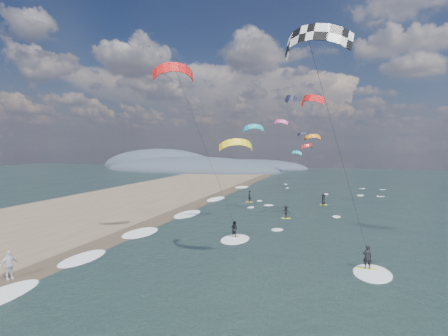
# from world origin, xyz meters

# --- Properties ---
(ground) EXTENTS (260.00, 260.00, 0.00)m
(ground) POSITION_xyz_m (0.00, 0.00, 0.00)
(ground) COLOR black
(ground) RESTS_ON ground
(wet_sand_strip) EXTENTS (3.00, 240.00, 0.00)m
(wet_sand_strip) POSITION_xyz_m (-12.00, 10.00, 0.00)
(wet_sand_strip) COLOR #382D23
(wet_sand_strip) RESTS_ON ground
(coastal_hills) EXTENTS (80.00, 41.00, 15.00)m
(coastal_hills) POSITION_xyz_m (-44.84, 107.86, 0.00)
(coastal_hills) COLOR #3D4756
(coastal_hills) RESTS_ON ground
(kitesurfer_near_a) EXTENTS (7.87, 9.00, 16.35)m
(kitesurfer_near_a) POSITION_xyz_m (7.33, 4.89, 12.42)
(kitesurfer_near_a) COLOR yellow
(kitesurfer_near_a) RESTS_ON ground
(kitesurfer_near_b) EXTENTS (6.94, 8.83, 16.28)m
(kitesurfer_near_b) POSITION_xyz_m (-3.49, 11.92, 10.42)
(kitesurfer_near_b) COLOR yellow
(kitesurfer_near_b) RESTS_ON ground
(far_kitesurfers) EXTENTS (12.36, 13.01, 1.83)m
(far_kitesurfers) POSITION_xyz_m (1.82, 33.59, 0.84)
(far_kitesurfers) COLOR yellow
(far_kitesurfers) RESTS_ON ground
(bg_kite_field) EXTENTS (12.84, 73.71, 11.26)m
(bg_kite_field) POSITION_xyz_m (-0.66, 54.61, 11.70)
(bg_kite_field) COLOR black
(bg_kite_field) RESTS_ON ground
(shoreline_surf) EXTENTS (2.40, 79.40, 0.11)m
(shoreline_surf) POSITION_xyz_m (-10.80, 14.75, 0.00)
(shoreline_surf) COLOR white
(shoreline_surf) RESTS_ON ground
(beach_walker) EXTENTS (0.88, 1.25, 1.98)m
(beach_walker) POSITION_xyz_m (-12.50, 0.58, 0.99)
(beach_walker) COLOR silver
(beach_walker) RESTS_ON ground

